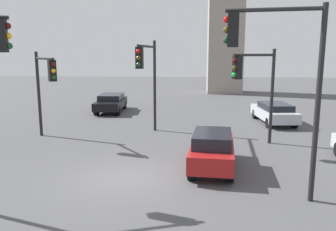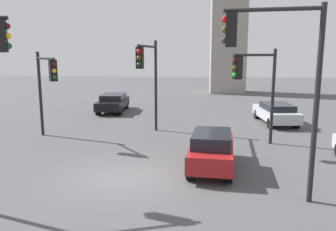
# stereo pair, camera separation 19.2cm
# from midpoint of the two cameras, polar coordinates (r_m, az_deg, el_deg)

# --- Properties ---
(ground_plane) EXTENTS (107.39, 107.39, 0.00)m
(ground_plane) POSITION_cam_midpoint_polar(r_m,az_deg,el_deg) (12.59, -7.48, -10.34)
(ground_plane) COLOR #4C4C4F
(traffic_light_0) EXTENTS (0.56, 3.90, 5.15)m
(traffic_light_0) POSITION_cam_midpoint_polar(r_m,az_deg,el_deg) (17.71, -3.72, 7.75)
(traffic_light_0) COLOR black
(traffic_light_0) RESTS_ON ground_plane
(traffic_light_1) EXTENTS (2.84, 0.63, 5.82)m
(traffic_light_1) POSITION_cam_midpoint_polar(r_m,az_deg,el_deg) (10.49, 17.39, 8.30)
(traffic_light_1) COLOR black
(traffic_light_1) RESTS_ON ground_plane
(traffic_light_3) EXTENTS (2.27, 1.93, 4.66)m
(traffic_light_3) POSITION_cam_midpoint_polar(r_m,az_deg,el_deg) (16.27, 14.01, 5.97)
(traffic_light_3) COLOR black
(traffic_light_3) RESTS_ON ground_plane
(traffic_light_4) EXTENTS (1.97, 2.36, 4.53)m
(traffic_light_4) POSITION_cam_midpoint_polar(r_m,az_deg,el_deg) (18.15, -20.18, 5.71)
(traffic_light_4) COLOR black
(traffic_light_4) RESTS_ON ground_plane
(car_1) EXTENTS (2.23, 4.63, 1.31)m
(car_1) POSITION_cam_midpoint_polar(r_m,az_deg,el_deg) (22.85, 17.14, 0.54)
(car_1) COLOR #ADB2B7
(car_1) RESTS_ON ground_plane
(car_2) EXTENTS (2.06, 4.61, 1.34)m
(car_2) POSITION_cam_midpoint_polar(r_m,az_deg,el_deg) (26.54, -9.75, 2.20)
(car_2) COLOR black
(car_2) RESTS_ON ground_plane
(car_6) EXTENTS (1.96, 4.10, 1.49)m
(car_6) POSITION_cam_midpoint_polar(r_m,az_deg,el_deg) (13.31, 7.02, -5.61)
(car_6) COLOR maroon
(car_6) RESTS_ON ground_plane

